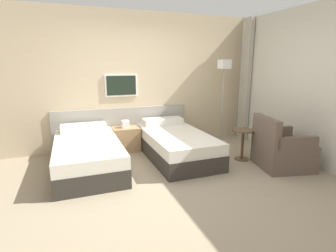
# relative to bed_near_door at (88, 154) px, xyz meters

# --- Properties ---
(ground_plane) EXTENTS (16.00, 16.00, 0.00)m
(ground_plane) POSITION_rel_bed_near_door_xyz_m (1.09, -0.95, -0.25)
(ground_plane) COLOR gray
(wall_headboard) EXTENTS (10.00, 0.10, 2.70)m
(wall_headboard) POSITION_rel_bed_near_door_xyz_m (1.07, 1.01, 1.06)
(wall_headboard) COLOR #C6B28E
(wall_headboard) RESTS_ON ground_plane
(wall_window) EXTENTS (0.21, 4.43, 2.70)m
(wall_window) POSITION_rel_bed_near_door_xyz_m (3.60, -1.13, 1.09)
(wall_window) COLOR white
(wall_window) RESTS_ON ground_plane
(bed_near_door) EXTENTS (1.01, 1.92, 0.60)m
(bed_near_door) POSITION_rel_bed_near_door_xyz_m (0.00, 0.00, 0.00)
(bed_near_door) COLOR #332D28
(bed_near_door) RESTS_ON ground_plane
(bed_near_window) EXTENTS (1.01, 1.92, 0.60)m
(bed_near_window) POSITION_rel_bed_near_door_xyz_m (1.56, 0.00, 0.00)
(bed_near_window) COLOR #332D28
(bed_near_window) RESTS_ON ground_plane
(nightstand) EXTENTS (0.52, 0.41, 0.61)m
(nightstand) POSITION_rel_bed_near_door_xyz_m (0.78, 0.70, -0.00)
(nightstand) COLOR #9E7A51
(nightstand) RESTS_ON ground_plane
(floor_lamp) EXTENTS (0.24, 0.24, 1.77)m
(floor_lamp) POSITION_rel_bed_near_door_xyz_m (2.87, 0.55, 1.19)
(floor_lamp) COLOR #9E9993
(floor_lamp) RESTS_ON ground_plane
(side_table) EXTENTS (0.39, 0.39, 0.55)m
(side_table) POSITION_rel_bed_near_door_xyz_m (2.63, -0.54, 0.13)
(side_table) COLOR brown
(side_table) RESTS_ON ground_plane
(armchair) EXTENTS (0.92, 0.92, 0.86)m
(armchair) POSITION_rel_bed_near_door_xyz_m (3.00, -1.07, 0.04)
(armchair) COLOR brown
(armchair) RESTS_ON ground_plane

